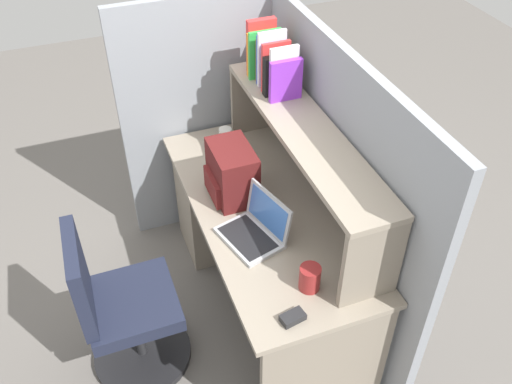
% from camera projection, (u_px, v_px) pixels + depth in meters
% --- Properties ---
extents(ground_plane, '(8.00, 8.00, 0.00)m').
position_uv_depth(ground_plane, '(264.00, 298.00, 3.36)').
color(ground_plane, slate).
extents(desk, '(1.60, 0.70, 0.73)m').
position_uv_depth(desk, '(241.00, 207.00, 3.38)').
color(desk, gray).
rests_on(desk, ground_plane).
extents(cubicle_partition_rear, '(1.84, 0.05, 1.55)m').
position_uv_depth(cubicle_partition_rear, '(332.00, 184.00, 2.96)').
color(cubicle_partition_rear, gray).
rests_on(cubicle_partition_rear, ground_plane).
extents(cubicle_partition_left, '(0.05, 1.06, 1.55)m').
position_uv_depth(cubicle_partition_left, '(208.00, 118.00, 3.45)').
color(cubicle_partition_left, gray).
rests_on(cubicle_partition_left, ground_plane).
extents(overhead_hutch, '(1.44, 0.28, 0.45)m').
position_uv_depth(overhead_hutch, '(304.00, 144.00, 2.71)').
color(overhead_hutch, gray).
rests_on(overhead_hutch, desk).
extents(reference_books_on_shelf, '(0.37, 0.19, 0.30)m').
position_uv_depth(reference_books_on_shelf, '(272.00, 62.00, 2.88)').
color(reference_books_on_shelf, red).
rests_on(reference_books_on_shelf, overhead_hutch).
extents(laptop, '(0.37, 0.32, 0.22)m').
position_uv_depth(laptop, '(256.00, 228.00, 2.70)').
color(laptop, '#B7BABF').
rests_on(laptop, desk).
extents(backpack, '(0.30, 0.23, 0.29)m').
position_uv_depth(backpack, '(231.00, 173.00, 2.88)').
color(backpack, '#591919').
rests_on(backpack, desk).
extents(computer_mouse, '(0.08, 0.11, 0.03)m').
position_uv_depth(computer_mouse, '(293.00, 317.00, 2.34)').
color(computer_mouse, '#262628').
rests_on(computer_mouse, desk).
extents(paper_cup, '(0.08, 0.08, 0.09)m').
position_uv_depth(paper_cup, '(226.00, 136.00, 3.30)').
color(paper_cup, white).
rests_on(paper_cup, desk).
extents(tissue_box, '(0.23, 0.15, 0.10)m').
position_uv_depth(tissue_box, '(225.00, 154.00, 3.16)').
color(tissue_box, '#BFB299').
rests_on(tissue_box, desk).
extents(snack_canister, '(0.10, 0.10, 0.12)m').
position_uv_depth(snack_canister, '(310.00, 278.00, 2.44)').
color(snack_canister, maroon).
rests_on(snack_canister, desk).
extents(office_chair, '(0.52, 0.52, 0.93)m').
position_uv_depth(office_chair, '(122.00, 314.00, 2.78)').
color(office_chair, black).
rests_on(office_chair, ground_plane).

